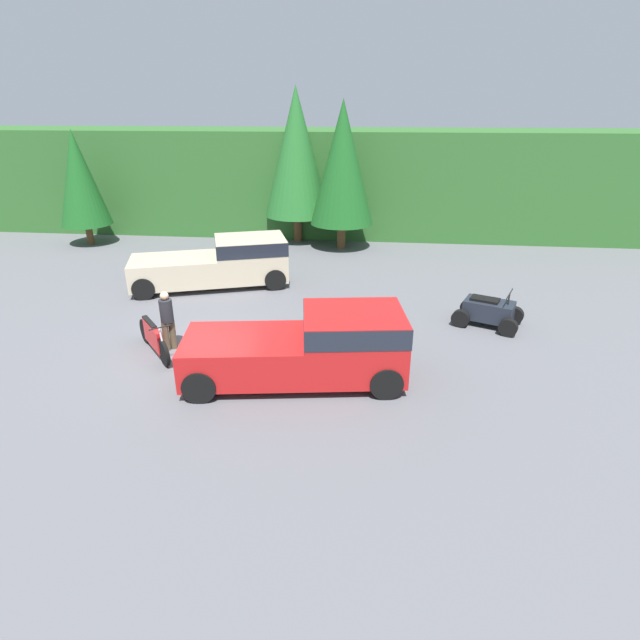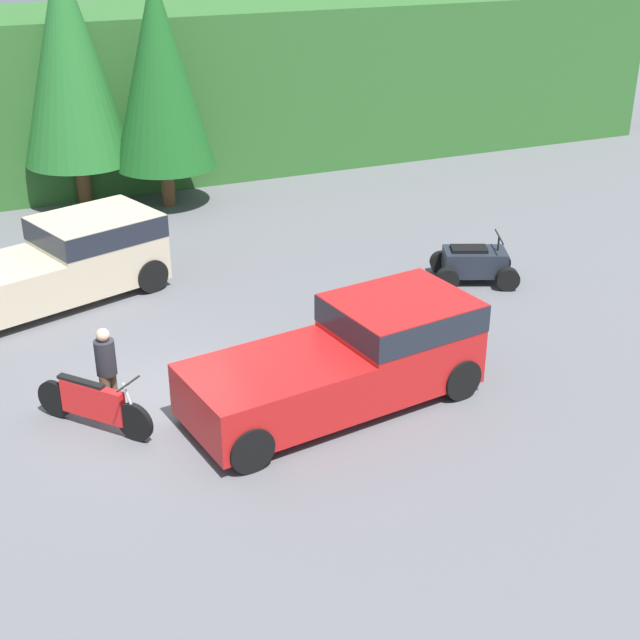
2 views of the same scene
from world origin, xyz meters
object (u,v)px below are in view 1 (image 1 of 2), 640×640
(pickup_truck_red, at_px, (313,345))
(rider_person, at_px, (167,319))
(pickup_truck_second, at_px, (223,261))
(dirt_bike, at_px, (154,338))
(quad_atv, at_px, (488,312))

(pickup_truck_red, height_order, rider_person, pickup_truck_red)
(pickup_truck_second, height_order, rider_person, pickup_truck_second)
(pickup_truck_second, bearing_deg, dirt_bike, -111.73)
(pickup_truck_red, height_order, quad_atv, pickup_truck_red)
(pickup_truck_red, bearing_deg, pickup_truck_second, 113.93)
(quad_atv, bearing_deg, dirt_bike, -139.70)
(pickup_truck_red, distance_m, quad_atv, 6.52)
(pickup_truck_second, bearing_deg, rider_person, -108.41)
(pickup_truck_second, xyz_separation_m, rider_person, (0.01, -5.63, -0.01))
(pickup_truck_red, bearing_deg, dirt_bike, 160.19)
(rider_person, bearing_deg, pickup_truck_red, 30.85)
(quad_atv, relative_size, rider_person, 1.34)
(pickup_truck_red, xyz_separation_m, dirt_bike, (-4.65, 0.96, -0.49))
(pickup_truck_red, distance_m, rider_person, 4.48)
(quad_atv, bearing_deg, rider_person, -140.73)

